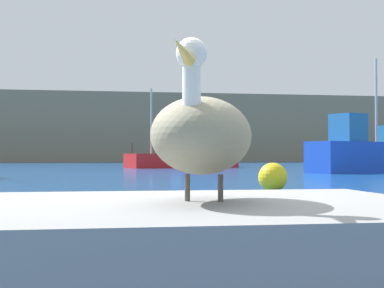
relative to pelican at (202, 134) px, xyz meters
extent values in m
plane|color=#194C93|center=(0.02, 0.70, -0.94)|extent=(260.00, 260.00, 0.00)
cube|color=#7F755B|center=(0.02, 75.56, 3.39)|extent=(140.00, 16.28, 8.66)
cube|color=gray|center=(0.00, 0.01, -0.66)|extent=(2.59, 2.10, 0.57)
ellipsoid|color=gray|center=(0.00, 0.01, -0.01)|extent=(0.83, 1.15, 0.42)
cylinder|color=white|center=(-0.11, -0.33, 0.19)|extent=(0.09, 0.09, 0.28)
sphere|color=white|center=(-0.11, -0.33, 0.38)|extent=(0.15, 0.15, 0.15)
cone|color=gold|center=(-0.19, -0.57, 0.35)|extent=(0.17, 0.35, 0.09)
cylinder|color=#4C4742|center=(0.11, 0.03, -0.29)|extent=(0.03, 0.03, 0.15)
cylinder|color=#4C4742|center=(-0.07, 0.09, -0.29)|extent=(0.03, 0.03, 0.15)
cube|color=blue|center=(11.65, 22.92, -0.20)|extent=(5.40, 3.63, 1.48)
cube|color=#1E6099|center=(11.20, 22.72, 1.20)|extent=(1.73, 1.73, 1.33)
cylinder|color=#B2B2B2|center=(13.06, 23.55, 2.62)|extent=(0.12, 0.12, 4.16)
cube|color=red|center=(5.12, 36.00, -0.47)|extent=(7.96, 4.56, 0.95)
cube|color=#1E6099|center=(6.11, 36.30, 0.59)|extent=(3.35, 2.52, 1.17)
cylinder|color=#B2B2B2|center=(2.95, 35.34, 2.20)|extent=(0.12, 0.12, 4.38)
cylinder|color=#3F382D|center=(1.64, 34.95, 0.36)|extent=(0.10, 0.10, 0.70)
sphere|color=yellow|center=(3.37, 9.55, -0.61)|extent=(0.66, 0.66, 0.66)
camera|label=1|loc=(-0.56, -3.07, -0.12)|focal=53.84mm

